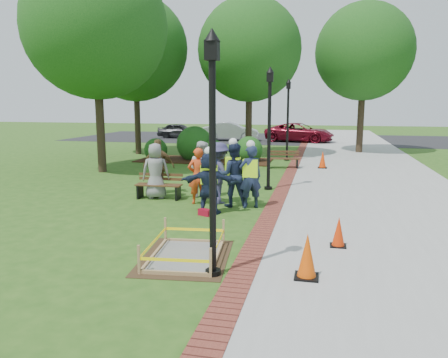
% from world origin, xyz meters
% --- Properties ---
extents(ground, '(100.00, 100.00, 0.00)m').
position_xyz_m(ground, '(0.00, 0.00, 0.00)').
color(ground, '#285116').
rests_on(ground, ground).
extents(sidewalk, '(6.00, 60.00, 0.02)m').
position_xyz_m(sidewalk, '(5.00, 10.00, 0.01)').
color(sidewalk, '#9E9E99').
rests_on(sidewalk, ground).
extents(brick_edging, '(0.50, 60.00, 0.03)m').
position_xyz_m(brick_edging, '(1.75, 10.00, 0.01)').
color(brick_edging, maroon).
rests_on(brick_edging, ground).
extents(mulch_bed, '(7.00, 3.00, 0.05)m').
position_xyz_m(mulch_bed, '(-3.00, 12.00, 0.02)').
color(mulch_bed, '#381E0F').
rests_on(mulch_bed, ground).
extents(parking_lot, '(36.00, 12.00, 0.01)m').
position_xyz_m(parking_lot, '(0.00, 27.00, 0.00)').
color(parking_lot, black).
rests_on(parking_lot, ground).
extents(wet_concrete_pad, '(1.93, 2.46, 0.55)m').
position_xyz_m(wet_concrete_pad, '(0.50, -2.26, 0.23)').
color(wet_concrete_pad, '#47331E').
rests_on(wet_concrete_pad, ground).
extents(bench_near, '(1.49, 0.56, 0.80)m').
position_xyz_m(bench_near, '(-1.99, 2.72, 0.25)').
color(bench_near, '#56301D').
rests_on(bench_near, ground).
extents(bench_far, '(1.56, 0.71, 0.81)m').
position_xyz_m(bench_far, '(1.30, 10.18, 0.26)').
color(bench_far, brown).
rests_on(bench_far, ground).
extents(cone_front, '(0.42, 0.42, 0.83)m').
position_xyz_m(cone_front, '(2.89, -2.80, 0.40)').
color(cone_front, black).
rests_on(cone_front, ground).
extents(cone_back, '(0.34, 0.34, 0.67)m').
position_xyz_m(cone_back, '(3.49, -0.92, 0.32)').
color(cone_back, black).
rests_on(cone_back, ground).
extents(cone_far, '(0.42, 0.42, 0.82)m').
position_xyz_m(cone_far, '(3.11, 10.54, 0.40)').
color(cone_far, black).
rests_on(cone_far, ground).
extents(toolbox, '(0.41, 0.32, 0.18)m').
position_xyz_m(toolbox, '(0.01, 0.99, 0.09)').
color(toolbox, maroon).
rests_on(toolbox, ground).
extents(lamp_near, '(0.28, 0.28, 4.26)m').
position_xyz_m(lamp_near, '(1.25, -3.00, 2.48)').
color(lamp_near, black).
rests_on(lamp_near, ground).
extents(lamp_mid, '(0.28, 0.28, 4.26)m').
position_xyz_m(lamp_mid, '(1.25, 5.00, 2.48)').
color(lamp_mid, black).
rests_on(lamp_mid, ground).
extents(lamp_far, '(0.28, 0.28, 4.26)m').
position_xyz_m(lamp_far, '(1.25, 13.00, 2.48)').
color(lamp_far, black).
rests_on(lamp_far, ground).
extents(tree_left, '(6.07, 6.07, 9.23)m').
position_xyz_m(tree_left, '(-6.45, 7.35, 6.18)').
color(tree_left, '#3D2D1E').
rests_on(tree_left, ground).
extents(tree_back, '(5.75, 5.75, 8.81)m').
position_xyz_m(tree_back, '(-1.09, 14.62, 5.92)').
color(tree_back, '#3D2D1E').
rests_on(tree_back, ground).
extents(tree_right, '(5.75, 5.75, 8.90)m').
position_xyz_m(tree_right, '(5.29, 17.79, 6.00)').
color(tree_right, '#3D2D1E').
rests_on(tree_right, ground).
extents(tree_far, '(6.06, 6.06, 9.15)m').
position_xyz_m(tree_far, '(-7.69, 14.11, 6.11)').
color(tree_far, '#3D2D1E').
rests_on(tree_far, ground).
extents(shrub_a, '(1.25, 1.25, 1.25)m').
position_xyz_m(shrub_a, '(-5.68, 11.81, 0.00)').
color(shrub_a, '#144313').
rests_on(shrub_a, ground).
extents(shrub_b, '(1.95, 1.95, 1.95)m').
position_xyz_m(shrub_b, '(-3.64, 12.32, 0.00)').
color(shrub_b, '#144313').
rests_on(shrub_b, ground).
extents(shrub_c, '(1.23, 1.23, 1.23)m').
position_xyz_m(shrub_c, '(-2.58, 12.02, 0.00)').
color(shrub_c, '#144313').
rests_on(shrub_c, ground).
extents(shrub_d, '(1.43, 1.43, 1.43)m').
position_xyz_m(shrub_d, '(-0.64, 12.10, 0.00)').
color(shrub_d, '#144313').
rests_on(shrub_d, ground).
extents(shrub_e, '(0.91, 0.91, 0.91)m').
position_xyz_m(shrub_e, '(-3.18, 13.24, 0.00)').
color(shrub_e, '#144313').
rests_on(shrub_e, ground).
extents(casual_person_a, '(0.65, 0.50, 1.78)m').
position_xyz_m(casual_person_a, '(-2.10, 2.76, 0.89)').
color(casual_person_a, gray).
rests_on(casual_person_a, ground).
extents(casual_person_b, '(0.64, 0.54, 1.71)m').
position_xyz_m(casual_person_b, '(-0.57, 2.34, 0.86)').
color(casual_person_b, '#E1431A').
rests_on(casual_person_b, ground).
extents(casual_person_c, '(0.68, 0.57, 1.83)m').
position_xyz_m(casual_person_c, '(-0.71, 3.26, 0.91)').
color(casual_person_c, silver).
rests_on(casual_person_c, ground).
extents(casual_person_d, '(0.64, 0.46, 1.84)m').
position_xyz_m(casual_person_d, '(-2.28, 3.50, 0.92)').
color(casual_person_d, brown).
rests_on(casual_person_d, ground).
extents(casual_person_e, '(0.71, 0.67, 1.87)m').
position_xyz_m(casual_person_e, '(0.04, 2.53, 0.94)').
color(casual_person_e, '#37345B').
rests_on(casual_person_e, ground).
extents(hivis_worker_a, '(0.61, 0.45, 1.87)m').
position_xyz_m(hivis_worker_a, '(0.07, 1.23, 0.93)').
color(hivis_worker_a, '#1A2046').
rests_on(hivis_worker_a, ground).
extents(hivis_worker_b, '(0.70, 0.60, 1.99)m').
position_xyz_m(hivis_worker_b, '(1.07, 2.15, 0.98)').
color(hivis_worker_b, '#17283E').
rests_on(hivis_worker_b, ground).
extents(hivis_worker_c, '(0.68, 0.53, 2.03)m').
position_xyz_m(hivis_worker_c, '(0.53, 2.24, 1.00)').
color(hivis_worker_c, '#1A2E44').
rests_on(hivis_worker_c, ground).
extents(parked_car_a, '(1.94, 4.31, 1.39)m').
position_xyz_m(parked_car_a, '(-8.99, 25.73, 0.00)').
color(parked_car_a, '#262729').
rests_on(parked_car_a, ground).
extents(parked_car_b, '(2.70, 5.17, 1.62)m').
position_xyz_m(parked_car_b, '(-4.17, 24.22, 0.00)').
color(parked_car_b, '#B9B9BF').
rests_on(parked_car_b, ground).
extents(parked_car_c, '(3.08, 5.23, 1.60)m').
position_xyz_m(parked_car_c, '(1.28, 24.39, 0.00)').
color(parked_car_c, maroon).
rests_on(parked_car_c, ground).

